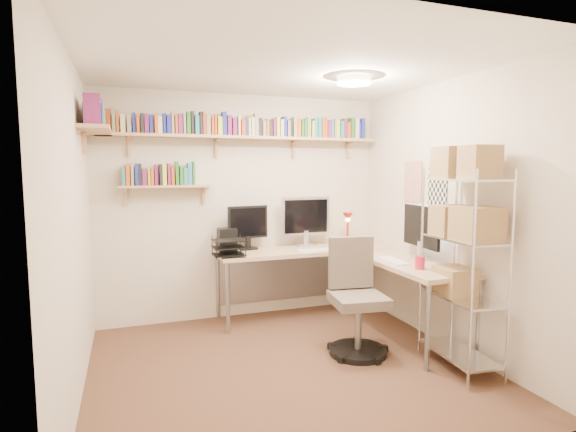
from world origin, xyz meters
The scene contains 6 objects.
ground centered at (0.00, 0.00, 0.00)m, with size 3.20×3.20×0.00m, color #3F291B.
room_shell centered at (0.00, 0.00, 1.55)m, with size 3.24×3.04×2.52m.
wall_shelves centered at (-0.42, 1.29, 2.03)m, with size 3.12×1.09×0.80m.
corner_desk centered at (0.70, 0.95, 0.78)m, with size 2.09×2.04×1.36m.
office_chair centered at (0.71, 0.11, 0.44)m, with size 0.55×0.56×1.05m.
wire_rack centered at (1.36, -0.49, 1.26)m, with size 0.42×0.76×1.87m.
Camera 1 is at (-1.22, -3.45, 1.68)m, focal length 28.00 mm.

